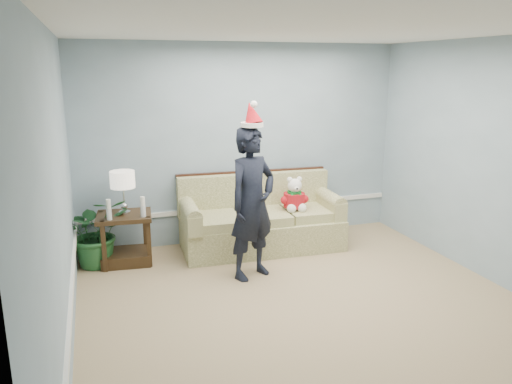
{
  "coord_description": "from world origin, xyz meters",
  "views": [
    {
      "loc": [
        -1.96,
        -4.01,
        2.38
      ],
      "look_at": [
        -0.12,
        1.55,
        0.9
      ],
      "focal_mm": 35.0,
      "sensor_mm": 36.0,
      "label": 1
    }
  ],
  "objects_px": {
    "sofa": "(260,222)",
    "houseplant": "(96,232)",
    "table_lamp": "(123,181)",
    "man": "(252,203)",
    "side_table": "(126,244)",
    "teddy_bear": "(295,198)"
  },
  "relations": [
    {
      "from": "sofa",
      "to": "houseplant",
      "type": "relative_size",
      "value": 2.5
    },
    {
      "from": "sofa",
      "to": "table_lamp",
      "type": "height_order",
      "value": "table_lamp"
    },
    {
      "from": "man",
      "to": "table_lamp",
      "type": "bearing_deg",
      "value": 121.37
    },
    {
      "from": "houseplant",
      "to": "teddy_bear",
      "type": "distance_m",
      "value": 2.55
    },
    {
      "from": "side_table",
      "to": "table_lamp",
      "type": "bearing_deg",
      "value": 70.31
    },
    {
      "from": "sofa",
      "to": "man",
      "type": "distance_m",
      "value": 1.11
    },
    {
      "from": "table_lamp",
      "to": "houseplant",
      "type": "height_order",
      "value": "table_lamp"
    },
    {
      "from": "houseplant",
      "to": "table_lamp",
      "type": "bearing_deg",
      "value": 1.08
    },
    {
      "from": "table_lamp",
      "to": "man",
      "type": "relative_size",
      "value": 0.3
    },
    {
      "from": "sofa",
      "to": "houseplant",
      "type": "height_order",
      "value": "sofa"
    },
    {
      "from": "table_lamp",
      "to": "teddy_bear",
      "type": "xyz_separation_m",
      "value": [
        2.19,
        -0.16,
        -0.35
      ]
    },
    {
      "from": "sofa",
      "to": "table_lamp",
      "type": "distance_m",
      "value": 1.89
    },
    {
      "from": "side_table",
      "to": "table_lamp",
      "type": "xyz_separation_m",
      "value": [
        0.01,
        0.04,
        0.79
      ]
    },
    {
      "from": "houseplant",
      "to": "teddy_bear",
      "type": "height_order",
      "value": "teddy_bear"
    },
    {
      "from": "man",
      "to": "teddy_bear",
      "type": "distance_m",
      "value": 1.13
    },
    {
      "from": "man",
      "to": "sofa",
      "type": "bearing_deg",
      "value": 40.92
    },
    {
      "from": "table_lamp",
      "to": "man",
      "type": "distance_m",
      "value": 1.64
    },
    {
      "from": "table_lamp",
      "to": "man",
      "type": "xyz_separation_m",
      "value": [
        1.36,
        -0.9,
        -0.16
      ]
    },
    {
      "from": "sofa",
      "to": "teddy_bear",
      "type": "height_order",
      "value": "sofa"
    },
    {
      "from": "houseplant",
      "to": "man",
      "type": "xyz_separation_m",
      "value": [
        1.7,
        -0.9,
        0.45
      ]
    },
    {
      "from": "table_lamp",
      "to": "teddy_bear",
      "type": "distance_m",
      "value": 2.22
    },
    {
      "from": "houseplant",
      "to": "sofa",
      "type": "bearing_deg",
      "value": -0.07
    }
  ]
}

